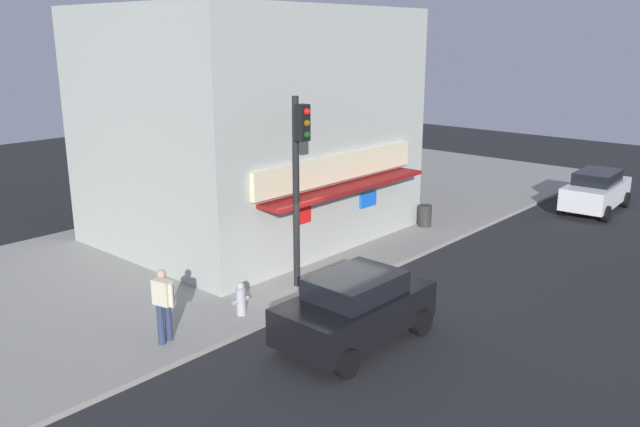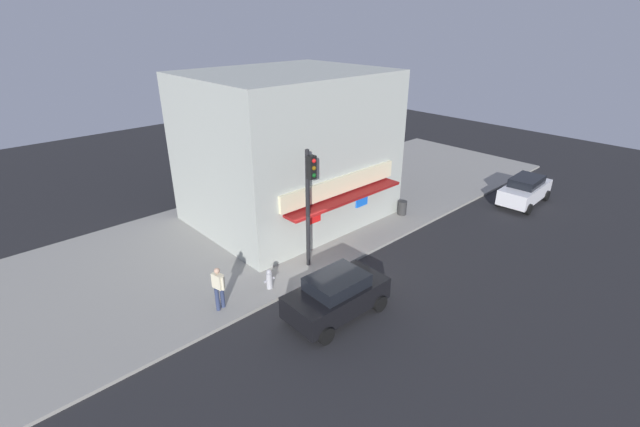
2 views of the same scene
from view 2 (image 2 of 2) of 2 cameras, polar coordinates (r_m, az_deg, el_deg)
ground_plane at (r=18.84m, az=0.51°, el=-8.34°), size 65.49×65.49×0.00m
sidewalk at (r=22.57m, az=-9.05°, el=-2.59°), size 43.66×10.93×0.13m
corner_building at (r=23.01m, az=-4.17°, el=8.59°), size 9.60×8.52×7.65m
traffic_light at (r=17.94m, az=-1.41°, el=2.47°), size 0.32×0.58×5.25m
fire_hydrant at (r=17.83m, az=-6.64°, el=-8.51°), size 0.48×0.24×0.86m
trash_can at (r=24.55m, az=10.68°, el=0.75°), size 0.48×0.48×0.78m
pedestrian at (r=16.71m, az=-13.10°, el=-9.24°), size 0.43×0.61×1.76m
parked_car_black at (r=16.29m, az=2.19°, el=-10.56°), size 3.95×2.13×1.66m
parked_car_white at (r=28.41m, az=25.18°, el=2.80°), size 4.15×2.09×1.65m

